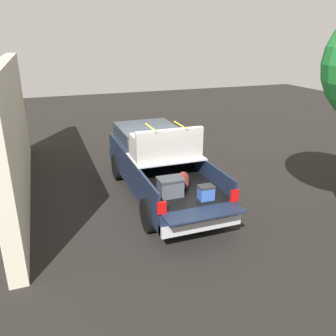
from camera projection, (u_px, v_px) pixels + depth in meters
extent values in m
plane|color=black|center=(161.00, 196.00, 10.34)|extent=(40.00, 40.00, 0.00)
cube|color=#162138|center=(161.00, 176.00, 10.12)|extent=(5.50, 1.92, 0.45)
cube|color=black|center=(176.00, 184.00, 8.98)|extent=(2.80, 1.80, 0.04)
cube|color=#162138|center=(141.00, 181.00, 8.59)|extent=(2.80, 0.06, 0.50)
cube|color=#162138|center=(209.00, 171.00, 9.19)|extent=(2.80, 0.06, 0.50)
cube|color=#162138|center=(159.00, 159.00, 10.10)|extent=(0.06, 1.80, 0.50)
cube|color=#162138|center=(204.00, 213.00, 7.51)|extent=(0.55, 1.80, 0.04)
cube|color=#B2B2B7|center=(166.00, 157.00, 9.48)|extent=(1.25, 1.92, 0.04)
cube|color=#162138|center=(147.00, 148.00, 11.13)|extent=(2.30, 1.92, 0.50)
cube|color=#2D3842|center=(148.00, 134.00, 10.87)|extent=(1.94, 1.76, 0.47)
cube|color=#162138|center=(136.00, 139.00, 12.34)|extent=(0.40, 1.82, 0.38)
cube|color=#B2B2B7|center=(201.00, 224.00, 7.77)|extent=(0.24, 1.92, 0.24)
cube|color=red|center=(162.00, 208.00, 7.39)|extent=(0.06, 0.20, 0.28)
cube|color=red|center=(234.00, 196.00, 7.96)|extent=(0.06, 0.20, 0.28)
cylinder|color=black|center=(118.00, 167.00, 11.44)|extent=(0.83, 0.30, 0.83)
cylinder|color=black|center=(169.00, 161.00, 12.01)|extent=(0.83, 0.30, 0.83)
cylinder|color=black|center=(150.00, 215.00, 8.37)|extent=(0.83, 0.30, 0.83)
cylinder|color=black|center=(216.00, 204.00, 8.94)|extent=(0.83, 0.30, 0.83)
cube|color=#474C56|center=(170.00, 188.00, 8.21)|extent=(0.40, 0.55, 0.40)
cube|color=#31353C|center=(170.00, 179.00, 8.13)|extent=(0.44, 0.59, 0.05)
ellipsoid|color=maroon|center=(183.00, 181.00, 8.54)|extent=(0.20, 0.34, 0.47)
ellipsoid|color=maroon|center=(185.00, 185.00, 8.47)|extent=(0.09, 0.23, 0.21)
cube|color=#3359B2|center=(206.00, 193.00, 8.05)|extent=(0.26, 0.34, 0.30)
cube|color=#262628|center=(206.00, 187.00, 7.99)|extent=(0.28, 0.36, 0.04)
cube|color=#9E9993|center=(166.00, 149.00, 9.40)|extent=(0.80, 1.83, 0.42)
cube|color=#9E9993|center=(170.00, 137.00, 8.97)|extent=(0.16, 1.83, 0.40)
cube|color=#9E9993|center=(136.00, 140.00, 9.06)|extent=(0.56, 0.20, 0.22)
cube|color=#9E9993|center=(193.00, 134.00, 9.59)|extent=(0.56, 0.20, 0.22)
cube|color=yellow|center=(151.00, 127.00, 9.04)|extent=(0.90, 0.03, 0.02)
cube|color=yellow|center=(180.00, 125.00, 9.31)|extent=(0.90, 0.03, 0.02)
cube|color=beige|center=(14.00, 131.00, 9.85)|extent=(9.06, 0.36, 3.85)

